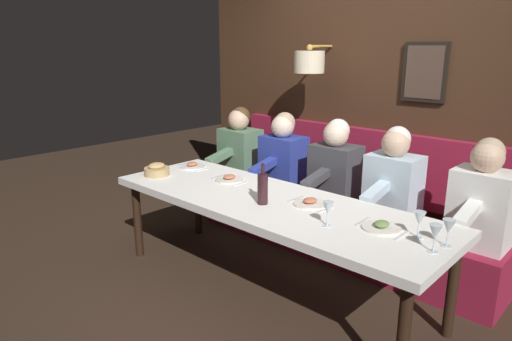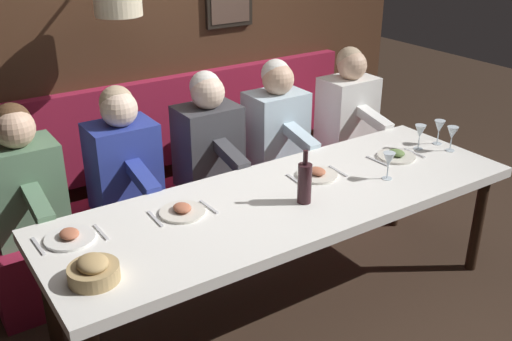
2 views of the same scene
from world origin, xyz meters
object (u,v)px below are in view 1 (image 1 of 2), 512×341
Objects in this scene: diner_near at (393,179)px; bread_bowl at (157,170)px; diner_far at (283,156)px; wine_glass_1 at (435,233)px; dining_table at (269,207)px; wine_bottle at (263,188)px; diner_middle at (335,167)px; wine_glass_3 at (449,227)px; diner_nearest at (482,198)px; diner_farthest at (240,148)px; wine_glass_2 at (419,219)px; wine_glass_0 at (328,209)px.

diner_near is 2.01m from bread_bowl.
wine_glass_1 is (-0.94, -1.85, 0.04)m from diner_far.
bread_bowl is at bearing 92.89° from wine_glass_1.
dining_table is 0.21m from wine_bottle.
diner_far is (0.00, 1.14, 0.00)m from diner_near.
wine_glass_3 is (-0.81, -1.29, 0.04)m from diner_middle.
diner_nearest and diner_farthest have the same top height.
diner_nearest reaches higher than wine_bottle.
wine_glass_2 is (-0.80, -0.56, 0.04)m from diner_near.
diner_near is 1.02m from wine_glass_0.
wine_glass_2 is (-0.80, -1.71, 0.04)m from diner_far.
diner_nearest reaches higher than wine_glass_1.
diner_near reaches higher than wine_glass_2.
dining_table is 3.43× the size of diner_far.
diner_nearest is 0.81m from wine_glass_2.
diner_far is at bearing 66.58° from wine_glass_3.
diner_farthest is (0.00, 0.59, 0.00)m from diner_far.
wine_glass_3 is (0.21, -0.67, 0.00)m from wine_glass_0.
wine_glass_0 and wine_glass_1 have the same top height.
wine_bottle is at bearing 97.79° from wine_glass_3.
diner_far is 4.82× the size of wine_glass_3.
dining_table is 3.43× the size of diner_middle.
diner_middle is 1.57m from bread_bowl.
bread_bowl is at bearing 98.82° from dining_table.
diner_farthest is at bearing 90.00° from diner_near.
wine_glass_0 is at bearing 107.16° from wine_glass_3.
diner_farthest is (0.00, 1.18, 0.00)m from diner_middle.
wine_glass_1 is 0.75× the size of bread_bowl.
diner_farthest is 4.82× the size of wine_glass_2.
diner_middle reaches higher than wine_glass_3.
wine_glass_0 is 1.00× the size of wine_glass_2.
bread_bowl is at bearing 132.59° from diner_middle.
diner_far reaches higher than dining_table.
diner_nearest is 3.60× the size of bread_bowl.
wine_glass_3 is at bearing -11.26° from wine_glass_1.
dining_table is 9.04× the size of wine_bottle.
diner_near is 1.00× the size of diner_middle.
diner_far is 2.64× the size of wine_bottle.
diner_nearest is at bearing -90.00° from diner_farthest.
diner_middle reaches higher than wine_glass_1.
diner_near is 1.10m from wine_glass_3.
diner_near is at bearing 37.11° from wine_glass_1.
diner_far reaches higher than wine_glass_1.
dining_table is at bearing -179.67° from diner_middle.
diner_middle is at bearing 1.81° from wine_bottle.
diner_farthest is 2.43m from wine_glass_2.
diner_middle is 1.52m from wine_glass_3.
wine_glass_1 is at bearing -142.89° from diner_near.
wine_bottle is (-0.18, 1.08, -0.00)m from wine_glass_2.
dining_table is 1.05m from diner_near.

